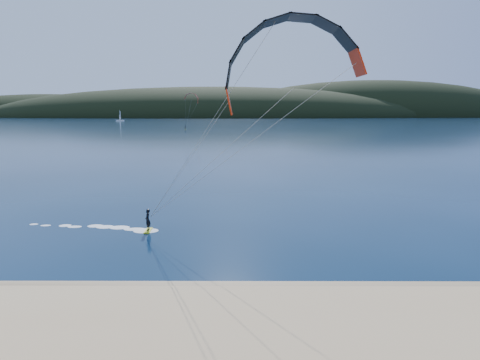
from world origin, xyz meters
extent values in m
plane|color=#061B32|center=(0.00, 0.00, 0.00)|extent=(1800.00, 1800.00, 0.00)
cube|color=#8B7151|center=(0.00, 4.50, 0.05)|extent=(220.00, 2.50, 0.10)
ellipsoid|color=black|center=(-50.00, 720.00, 0.00)|extent=(840.00, 280.00, 110.00)
ellipsoid|color=black|center=(260.00, 760.00, 0.00)|extent=(600.00, 240.00, 140.00)
ellipsoid|color=black|center=(-380.00, 780.00, 0.00)|extent=(520.00, 220.00, 90.00)
cube|color=#C4D218|center=(-5.63, 15.19, 0.05)|extent=(0.48, 1.39, 0.08)
imported|color=black|center=(-5.63, 15.19, 0.93)|extent=(0.42, 0.63, 1.70)
cylinder|color=gray|center=(-0.25, 12.09, 5.95)|extent=(0.02, 0.02, 14.97)
cube|color=#C4D218|center=(-28.74, 200.85, 0.06)|extent=(0.87, 1.66, 0.09)
imported|color=black|center=(-28.74, 200.85, 1.07)|extent=(0.94, 1.10, 1.95)
cylinder|color=gray|center=(-26.57, 198.36, 8.48)|extent=(0.02, 0.02, 15.22)
cube|color=white|center=(-127.30, 406.00, 0.51)|extent=(8.44, 3.63, 1.43)
cylinder|color=white|center=(-127.30, 406.00, 6.13)|extent=(0.20, 0.20, 11.24)
cube|color=white|center=(-127.25, 407.43, 6.13)|extent=(0.38, 2.65, 8.18)
cube|color=white|center=(-127.25, 404.37, 4.09)|extent=(0.31, 2.04, 5.11)
camera|label=1|loc=(1.70, -14.46, 9.24)|focal=29.31mm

